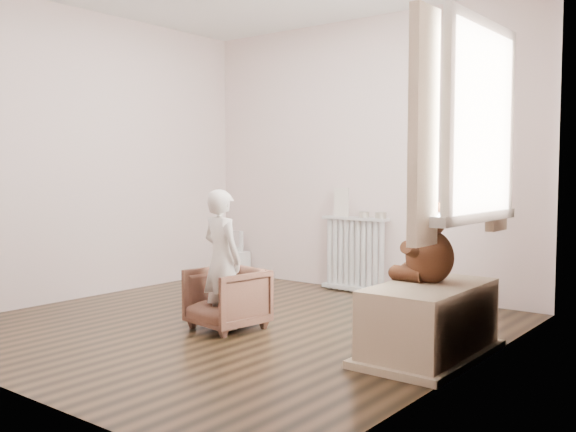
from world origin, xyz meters
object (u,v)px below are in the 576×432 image
Objects in this scene: toy_vanity at (233,251)px; plush_cat at (468,195)px; armchair at (227,298)px; toy_bench at (429,325)px; child at (222,259)px; radiator at (355,251)px; teddy_bear at (430,248)px.

plush_cat is at bearing -22.12° from toy_vanity.
armchair is 1.50m from toy_bench.
child reaches higher than toy_vanity.
radiator is 0.72× the size of child.
toy_vanity is at bearing 140.58° from armchair.
radiator is at bearing 1.11° from toy_vanity.
child is (1.59, -1.83, 0.25)m from toy_vanity.
radiator is 3.11× the size of plush_cat.
toy_vanity is (-1.55, -0.03, -0.11)m from radiator.
teddy_bear is (-0.05, 0.10, 0.47)m from toy_bench.
toy_vanity is 3.37m from teddy_bear.
plush_cat is at bearing -153.21° from child.
toy_vanity is at bearing -40.21° from child.
toy_vanity is 1.00× the size of teddy_bear.
radiator is at bearing 136.02° from teddy_bear.
radiator is at bearing 134.13° from toy_bench.
toy_bench is 0.84m from plush_cat.
child is (0.00, -0.05, 0.30)m from armchair.
teddy_bear is at bearing -155.90° from child.
plush_cat is at bearing 58.86° from toy_bench.
toy_vanity reaches higher than toy_bench.
armchair is at bearing -48.28° from toy_vanity.
child is at bearing -179.77° from plush_cat.
armchair is 0.51× the size of toy_bench.
toy_bench is at bearing 18.19° from armchair.
plush_cat is (0.14, 0.23, 0.80)m from toy_bench.
radiator reaches higher than toy_bench.
toy_vanity is at bearing 153.42° from toy_bench.
plush_cat reaches higher than toy_vanity.
teddy_bear is (1.43, 0.34, 0.45)m from armchair.
toy_vanity is 2.43m from child.
teddy_bear is at bearing -25.51° from toy_vanity.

